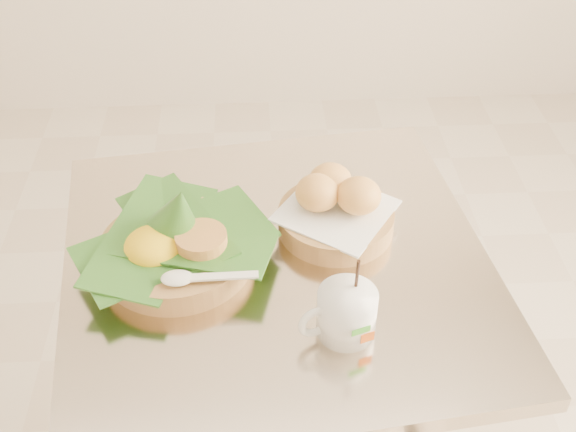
{
  "coord_description": "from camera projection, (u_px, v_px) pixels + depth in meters",
  "views": [
    {
      "loc": [
        0.16,
        -0.86,
        1.57
      ],
      "look_at": [
        0.21,
        0.05,
        0.82
      ],
      "focal_mm": 45.0,
      "sensor_mm": 36.0,
      "label": 1
    }
  ],
  "objects": [
    {
      "name": "bread_basket",
      "position": [
        336.0,
        208.0,
        1.24
      ],
      "size": [
        0.24,
        0.24,
        0.1
      ],
      "rotation": [
        0.0,
        0.0,
        0.19
      ],
      "color": "tan",
      "rests_on": "cafe_table"
    },
    {
      "name": "rice_basket",
      "position": [
        176.0,
        243.0,
        1.17
      ],
      "size": [
        0.31,
        0.31,
        0.16
      ],
      "rotation": [
        0.0,
        0.0,
        0.33
      ],
      "color": "tan",
      "rests_on": "cafe_table"
    },
    {
      "name": "cafe_table",
      "position": [
        278.0,
        345.0,
        1.34
      ],
      "size": [
        0.78,
        0.78,
        0.75
      ],
      "rotation": [
        0.0,
        0.0,
        0.12
      ],
      "color": "gray",
      "rests_on": "floor"
    },
    {
      "name": "coffee_mug",
      "position": [
        345.0,
        312.0,
        1.05
      ],
      "size": [
        0.12,
        0.09,
        0.15
      ],
      "rotation": [
        0.0,
        0.0,
        0.34
      ],
      "color": "white",
      "rests_on": "cafe_table"
    }
  ]
}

